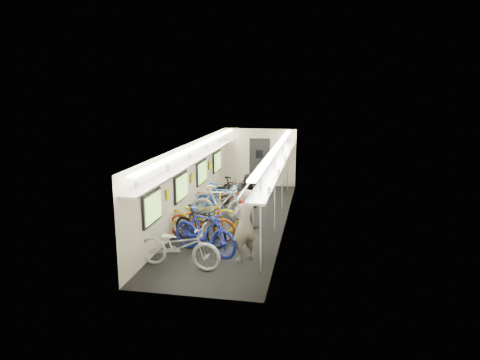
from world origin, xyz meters
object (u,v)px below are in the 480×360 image
at_px(passenger_near, 244,225).
at_px(backpack, 245,205).
at_px(bicycle_0, 179,246).
at_px(passenger_mid, 249,200).
at_px(bicycle_1, 205,231).

height_order(passenger_near, backpack, passenger_near).
distance_m(passenger_near, backpack, 0.52).
distance_m(bicycle_0, passenger_mid, 3.41).
relative_size(passenger_mid, backpack, 4.24).
xyz_separation_m(bicycle_1, passenger_near, (1.04, -0.21, 0.30)).
relative_size(passenger_near, backpack, 4.66).
distance_m(bicycle_1, passenger_mid, 2.44).
bearing_deg(passenger_mid, bicycle_0, 113.02).
relative_size(bicycle_1, passenger_near, 1.10).
xyz_separation_m(bicycle_0, passenger_mid, (1.08, 3.22, 0.28)).
bearing_deg(passenger_near, backpack, -122.06).
height_order(bicycle_0, passenger_near, passenger_near).
height_order(passenger_near, passenger_mid, passenger_near).
bearing_deg(backpack, passenger_near, -65.51).
height_order(bicycle_1, passenger_mid, passenger_mid).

